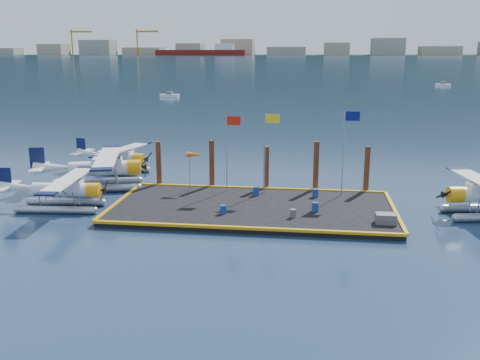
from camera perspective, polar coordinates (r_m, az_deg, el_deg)
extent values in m
plane|color=navy|center=(38.83, 1.39, -3.33)|extent=(4000.00, 4000.00, 0.00)
cube|color=black|center=(38.78, 1.39, -3.04)|extent=(20.00, 10.00, 0.40)
cube|color=black|center=(1136.96, 7.50, 13.17)|extent=(3000.00, 500.00, 0.30)
cube|color=#5F0E0D|center=(915.58, -4.20, 13.37)|extent=(150.00, 22.00, 10.00)
cube|color=silver|center=(908.37, -1.67, 13.96)|extent=(30.00, 16.00, 12.00)
cylinder|color=#C78E0B|center=(1023.83, -17.48, 13.84)|extent=(2.40, 2.40, 44.00)
cylinder|color=#C78E0B|center=(980.25, -10.90, 14.24)|extent=(2.40, 2.40, 44.00)
cube|color=black|center=(1440.99, 7.70, 18.07)|extent=(2200.00, 500.00, 240.00)
cone|color=black|center=(1577.16, -5.62, 13.39)|extent=(1400.00, 1400.00, 520.00)
cone|color=black|center=(1587.85, 5.71, 13.39)|extent=(1300.00, 1300.00, 430.00)
cone|color=black|center=(1526.68, 21.13, 12.54)|extent=(1100.00, 1100.00, 360.00)
cylinder|color=#999FA7|center=(42.19, -18.10, -2.24)|extent=(5.66, 0.98, 0.55)
cylinder|color=#999FA7|center=(40.41, -19.10, -3.02)|extent=(5.66, 0.98, 0.55)
cylinder|color=silver|center=(40.91, -18.48, -0.98)|extent=(4.29, 1.32, 1.00)
cube|color=silver|center=(40.64, -17.80, -0.56)|extent=(2.07, 1.15, 0.82)
cube|color=black|center=(40.50, -17.46, -0.32)|extent=(1.34, 1.05, 0.50)
cylinder|color=#FB9D0D|center=(40.11, -15.34, -1.04)|extent=(0.99, 1.12, 1.05)
cube|color=black|center=(39.87, -14.28, -1.06)|extent=(0.21, 2.02, 1.02)
cube|color=silver|center=(40.53, -17.85, 0.06)|extent=(1.99, 8.26, 0.11)
cube|color=#0A1136|center=(44.11, -16.08, 1.27)|extent=(1.42, 0.92, 0.12)
cube|color=#0A1136|center=(37.03, -19.95, -1.38)|extent=(1.42, 0.92, 0.12)
cube|color=#0A1136|center=(42.43, -23.82, 0.20)|extent=(1.00, 0.19, 1.54)
cube|color=silver|center=(42.52, -23.64, -0.57)|extent=(1.05, 3.14, 0.09)
cylinder|color=#999FA7|center=(47.50, -14.70, -0.18)|extent=(6.59, 2.43, 0.64)
cylinder|color=#999FA7|center=(45.23, -15.02, -0.90)|extent=(6.59, 2.43, 0.64)
cylinder|color=silver|center=(46.01, -14.70, 1.23)|extent=(5.13, 2.50, 1.18)
cube|color=silver|center=(45.86, -13.93, 1.72)|extent=(2.60, 1.78, 0.97)
cube|color=black|center=(45.79, -13.55, 2.00)|extent=(1.75, 1.50, 0.59)
cylinder|color=#FB9D0D|center=(45.77, -11.23, 1.36)|extent=(1.37, 1.49, 1.25)
cube|color=black|center=(45.73, -10.09, 1.40)|extent=(0.71, 2.32, 1.21)
cube|color=silver|center=(45.76, -13.97, 2.38)|extent=(4.18, 9.75, 0.13)
cube|color=#0A1136|center=(50.28, -13.48, 3.42)|extent=(1.81, 1.37, 0.14)
cube|color=#0A1136|center=(41.26, -14.56, 1.11)|extent=(1.81, 1.37, 0.14)
cube|color=#0A1136|center=(46.65, -20.82, 2.16)|extent=(1.17, 0.45, 1.83)
cube|color=silver|center=(46.76, -20.62, 1.33)|extent=(1.92, 3.78, 0.11)
cylinder|color=#999FA7|center=(52.98, -12.41, 1.33)|extent=(5.54, 1.85, 0.54)
cylinder|color=#999FA7|center=(51.39, -13.62, 0.88)|extent=(5.54, 1.85, 0.54)
cylinder|color=silver|center=(51.83, -12.91, 2.40)|extent=(4.29, 1.95, 0.99)
cube|color=silver|center=(51.48, -12.43, 2.70)|extent=(2.15, 1.43, 0.81)
cube|color=black|center=(51.30, -12.19, 2.88)|extent=(1.45, 1.22, 0.49)
cylinder|color=#FB9D0D|center=(50.58, -10.71, 2.23)|extent=(1.12, 1.23, 1.04)
cube|color=black|center=(50.18, -9.97, 2.17)|extent=(0.53, 1.95, 1.01)
cube|color=silver|center=(51.40, -12.46, 3.19)|extent=(3.23, 8.17, 0.11)
cube|color=#0A1136|center=(54.59, -10.22, 3.91)|extent=(1.50, 1.11, 0.12)
cube|color=#0A1136|center=(48.29, -14.98, 2.37)|extent=(1.50, 1.11, 0.12)
cube|color=#0A1136|center=(54.09, -16.60, 3.51)|extent=(0.99, 0.34, 1.53)
cube|color=silver|center=(54.14, -16.48, 2.90)|extent=(1.51, 3.16, 0.09)
cube|color=black|center=(40.51, 24.22, -0.66)|extent=(1.53, 1.25, 0.54)
cylinder|color=#FB9D0D|center=(39.92, 21.98, -1.45)|extent=(1.16, 1.29, 1.14)
cube|color=black|center=(39.59, 20.87, -1.47)|extent=(0.42, 2.17, 1.11)
cube|color=#0A1136|center=(44.29, 22.24, 1.08)|extent=(1.61, 1.12, 0.13)
cylinder|color=#55555A|center=(36.19, 5.67, -3.56)|extent=(0.40, 0.40, 0.56)
cylinder|color=navy|center=(37.59, 8.03, -2.88)|extent=(0.47, 0.47, 0.66)
cylinder|color=navy|center=(36.84, -1.80, -3.15)|extent=(0.42, 0.42, 0.60)
cylinder|color=navy|center=(41.28, 8.04, -1.37)|extent=(0.46, 0.46, 0.64)
cylinder|color=navy|center=(41.39, 1.75, -1.18)|extent=(0.48, 0.48, 0.67)
cube|color=#55555A|center=(36.04, 15.30, -3.99)|extent=(1.32, 0.88, 0.66)
cylinder|color=gray|center=(41.98, -1.43, 2.77)|extent=(0.08, 0.08, 6.00)
cube|color=red|center=(41.47, -0.69, 6.35)|extent=(1.10, 0.03, 0.70)
cylinder|color=gray|center=(41.61, 2.66, 2.80)|extent=(0.08, 0.08, 6.20)
cube|color=yellow|center=(41.13, 3.48, 6.54)|extent=(1.10, 0.03, 0.70)
cylinder|color=gray|center=(41.52, 10.95, 2.75)|extent=(0.08, 0.08, 6.50)
cube|color=navy|center=(41.11, 11.91, 6.69)|extent=(1.10, 0.03, 0.70)
cylinder|color=gray|center=(42.85, -5.38, 0.89)|extent=(0.07, 0.07, 3.00)
cone|color=orange|center=(42.45, -4.76, 2.71)|extent=(1.40, 0.44, 0.44)
cylinder|color=#4E2A16|center=(45.08, -8.66, 1.57)|extent=(0.44, 0.44, 4.00)
cylinder|color=#4E2A16|center=(44.04, -3.02, 1.55)|extent=(0.44, 0.44, 4.20)
cylinder|color=#4E2A16|center=(43.50, 2.82, 1.13)|extent=(0.44, 0.44, 3.80)
cylinder|color=#4E2A16|center=(43.31, 8.11, 1.29)|extent=(0.44, 0.44, 4.30)
cylinder|color=#4E2A16|center=(43.58, 13.36, 0.93)|extent=(0.44, 0.44, 4.00)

